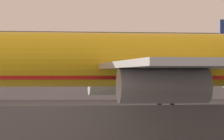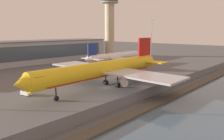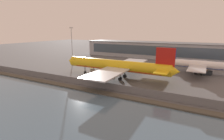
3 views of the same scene
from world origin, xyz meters
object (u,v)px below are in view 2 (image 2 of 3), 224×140
(passenger_jet_white, at_px, (114,57))
(control_tower, at_px, (110,19))
(baggage_tug, at_px, (26,93))
(apron_light_mast_apron_west, at_px, (151,39))
(cargo_jet_yellow, at_px, (106,69))
(ops_van, at_px, (120,63))

(passenger_jet_white, relative_size, control_tower, 0.86)
(baggage_tug, height_order, control_tower, control_tower)
(apron_light_mast_apron_west, bearing_deg, baggage_tug, -171.52)
(cargo_jet_yellow, height_order, passenger_jet_white, cargo_jet_yellow)
(cargo_jet_yellow, xyz_separation_m, ops_van, (37.06, 25.90, -4.63))
(cargo_jet_yellow, bearing_deg, apron_light_mast_apron_west, 20.26)
(baggage_tug, bearing_deg, apron_light_mast_apron_west, 8.48)
(passenger_jet_white, bearing_deg, baggage_tug, -163.42)
(passenger_jet_white, relative_size, apron_light_mast_apron_west, 1.64)
(baggage_tug, height_order, apron_light_mast_apron_west, apron_light_mast_apron_west)
(cargo_jet_yellow, bearing_deg, ops_van, 34.95)
(apron_light_mast_apron_west, bearing_deg, passenger_jet_white, 171.89)
(baggage_tug, xyz_separation_m, control_tower, (90.05, 51.88, 25.93))
(ops_van, distance_m, apron_light_mast_apron_west, 28.40)
(cargo_jet_yellow, distance_m, ops_van, 45.45)
(control_tower, bearing_deg, cargo_jet_yellow, -137.68)
(cargo_jet_yellow, relative_size, baggage_tug, 16.45)
(ops_van, xyz_separation_m, apron_light_mast_apron_west, (25.49, -2.82, 12.22))
(control_tower, bearing_deg, apron_light_mast_apron_west, -98.69)
(passenger_jet_white, height_order, apron_light_mast_apron_west, apron_light_mast_apron_west)
(cargo_jet_yellow, height_order, control_tower, control_tower)
(cargo_jet_yellow, height_order, ops_van, cargo_jet_yellow)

